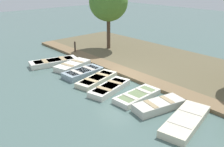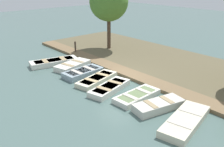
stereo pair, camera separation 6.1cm
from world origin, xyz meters
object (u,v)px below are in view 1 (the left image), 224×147
(rowboat_0, at_px, (54,62))
(rowboat_5, at_px, (137,96))
(rowboat_6, at_px, (159,105))
(mooring_post_near, at_px, (75,48))
(rowboat_7, at_px, (186,121))
(rowboat_2, at_px, (83,73))
(park_tree_far_left, at_px, (108,2))
(rowboat_3, at_px, (97,79))
(rowboat_4, at_px, (110,88))
(rowboat_1, at_px, (73,65))

(rowboat_0, bearing_deg, rowboat_5, 107.20)
(rowboat_6, bearing_deg, rowboat_5, -79.80)
(rowboat_5, height_order, mooring_post_near, mooring_post_near)
(rowboat_0, xyz_separation_m, rowboat_7, (-0.33, 11.46, -0.02))
(rowboat_2, xyz_separation_m, mooring_post_near, (-2.49, -4.66, 0.37))
(mooring_post_near, height_order, park_tree_far_left, park_tree_far_left)
(rowboat_0, xyz_separation_m, rowboat_3, (-0.40, 4.82, -0.05))
(rowboat_7, xyz_separation_m, mooring_post_near, (-2.53, -12.81, 0.38))
(rowboat_7, bearing_deg, rowboat_0, -100.85)
(rowboat_7, relative_size, park_tree_far_left, 0.60)
(rowboat_4, relative_size, rowboat_6, 1.10)
(rowboat_0, xyz_separation_m, rowboat_1, (-0.65, 1.61, -0.00))
(rowboat_0, height_order, rowboat_2, rowboat_0)
(rowboat_0, bearing_deg, rowboat_6, 106.23)
(rowboat_4, height_order, mooring_post_near, mooring_post_near)
(rowboat_1, relative_size, rowboat_3, 0.90)
(rowboat_0, relative_size, rowboat_4, 1.20)
(rowboat_7, bearing_deg, mooring_post_near, -113.66)
(rowboat_1, relative_size, rowboat_7, 0.82)
(rowboat_1, bearing_deg, rowboat_2, 66.68)
(rowboat_5, bearing_deg, rowboat_3, -89.27)
(rowboat_3, xyz_separation_m, park_tree_far_left, (-5.55, -5.25, 4.15))
(rowboat_5, distance_m, mooring_post_near, 9.83)
(rowboat_0, height_order, rowboat_1, rowboat_0)
(rowboat_2, distance_m, rowboat_6, 6.45)
(rowboat_3, relative_size, mooring_post_near, 2.91)
(rowboat_5, height_order, rowboat_7, rowboat_7)
(park_tree_far_left, bearing_deg, rowboat_1, 21.05)
(rowboat_3, bearing_deg, rowboat_7, 75.44)
(rowboat_5, bearing_deg, rowboat_4, -78.07)
(rowboat_0, distance_m, mooring_post_near, 3.18)
(mooring_post_near, bearing_deg, rowboat_0, 25.33)
(rowboat_0, xyz_separation_m, rowboat_4, (-0.12, 6.40, -0.03))
(rowboat_7, bearing_deg, rowboat_1, -104.36)
(rowboat_0, relative_size, park_tree_far_left, 0.62)
(rowboat_0, distance_m, park_tree_far_left, 7.23)
(rowboat_1, relative_size, rowboat_4, 0.95)
(rowboat_4, bearing_deg, rowboat_5, 90.24)
(rowboat_6, relative_size, mooring_post_near, 2.53)
(rowboat_1, xyz_separation_m, rowboat_7, (0.32, 9.85, -0.02))
(rowboat_5, bearing_deg, rowboat_0, -88.28)
(rowboat_3, xyz_separation_m, mooring_post_near, (-2.46, -6.18, 0.41))
(rowboat_4, xyz_separation_m, rowboat_6, (-0.40, 3.36, 0.04))
(rowboat_2, height_order, rowboat_4, rowboat_2)
(rowboat_5, bearing_deg, rowboat_7, 83.42)
(rowboat_0, xyz_separation_m, park_tree_far_left, (-5.95, -0.43, 4.10))
(rowboat_0, relative_size, rowboat_1, 1.26)
(rowboat_1, distance_m, mooring_post_near, 3.71)
(rowboat_1, distance_m, rowboat_2, 1.72)
(rowboat_1, bearing_deg, mooring_post_near, -140.64)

